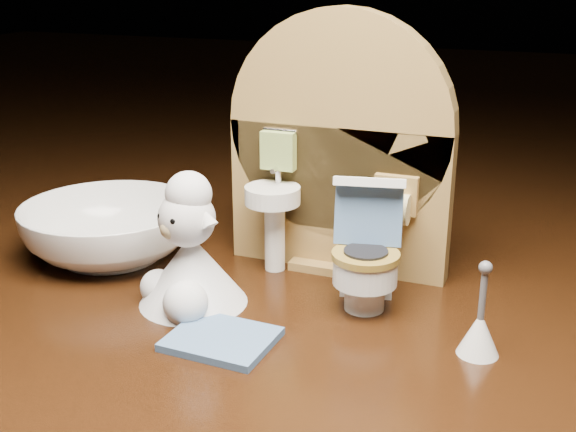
# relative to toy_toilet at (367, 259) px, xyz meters

# --- Properties ---
(backdrop_panel) EXTENTS (0.13, 0.05, 0.15)m
(backdrop_panel) POSITION_rel_toy_toilet_xyz_m (-0.03, 0.04, 0.04)
(backdrop_panel) COLOR olive
(backdrop_panel) RESTS_ON ground
(toy_toilet) EXTENTS (0.04, 0.05, 0.07)m
(toy_toilet) POSITION_rel_toy_toilet_xyz_m (0.00, 0.00, 0.00)
(toy_toilet) COLOR white
(toy_toilet) RESTS_ON ground
(bath_mat) EXTENTS (0.05, 0.04, 0.00)m
(bath_mat) POSITION_rel_toy_toilet_xyz_m (-0.05, -0.07, -0.02)
(bath_mat) COLOR #486892
(bath_mat) RESTS_ON ground
(toilet_brush) EXTENTS (0.02, 0.02, 0.05)m
(toilet_brush) POSITION_rel_toy_toilet_xyz_m (0.06, -0.03, -0.01)
(toilet_brush) COLOR white
(toilet_brush) RESTS_ON ground
(plush_lamb) EXTENTS (0.06, 0.06, 0.07)m
(plush_lamb) POSITION_rel_toy_toilet_xyz_m (-0.09, -0.03, 0.00)
(plush_lamb) COLOR silver
(plush_lamb) RESTS_ON ground
(ceramic_bowl) EXTENTS (0.13, 0.13, 0.03)m
(ceramic_bowl) POSITION_rel_toy_toilet_xyz_m (-0.16, 0.01, -0.01)
(ceramic_bowl) COLOR white
(ceramic_bowl) RESTS_ON ground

